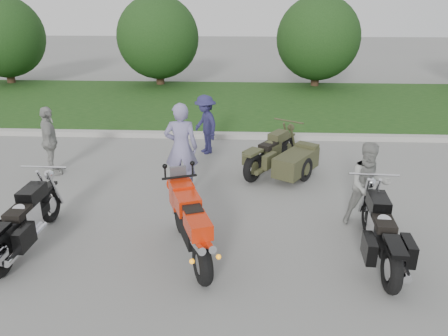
{
  "coord_description": "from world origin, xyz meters",
  "views": [
    {
      "loc": [
        0.92,
        -6.32,
        3.94
      ],
      "look_at": [
        0.52,
        1.57,
        0.8
      ],
      "focal_mm": 35.0,
      "sensor_mm": 36.0,
      "label": 1
    }
  ],
  "objects_px": {
    "person_grey": "(368,185)",
    "sportbike_red": "(191,223)",
    "cruiser_left": "(24,223)",
    "cruiser_right": "(382,235)",
    "cruiser_sidecar": "(285,159)",
    "person_denim": "(205,125)",
    "person_stripe": "(181,148)",
    "person_back": "(50,141)"
  },
  "relations": [
    {
      "from": "cruiser_left",
      "to": "person_grey",
      "type": "height_order",
      "value": "person_grey"
    },
    {
      "from": "person_grey",
      "to": "person_back",
      "type": "bearing_deg",
      "value": 160.93
    },
    {
      "from": "cruiser_sidecar",
      "to": "cruiser_right",
      "type": "bearing_deg",
      "value": -37.84
    },
    {
      "from": "cruiser_left",
      "to": "cruiser_right",
      "type": "bearing_deg",
      "value": 0.68
    },
    {
      "from": "sportbike_red",
      "to": "person_stripe",
      "type": "relative_size",
      "value": 1.1
    },
    {
      "from": "person_stripe",
      "to": "cruiser_right",
      "type": "bearing_deg",
      "value": 141.68
    },
    {
      "from": "cruiser_left",
      "to": "cruiser_right",
      "type": "xyz_separation_m",
      "value": [
        5.74,
        -0.07,
        0.0
      ]
    },
    {
      "from": "person_stripe",
      "to": "person_back",
      "type": "relative_size",
      "value": 1.19
    },
    {
      "from": "cruiser_left",
      "to": "person_denim",
      "type": "relative_size",
      "value": 1.54
    },
    {
      "from": "person_grey",
      "to": "person_back",
      "type": "distance_m",
      "value": 7.03
    },
    {
      "from": "sportbike_red",
      "to": "cruiser_right",
      "type": "bearing_deg",
      "value": -19.47
    },
    {
      "from": "person_grey",
      "to": "person_denim",
      "type": "relative_size",
      "value": 1.01
    },
    {
      "from": "person_stripe",
      "to": "cruiser_left",
      "type": "bearing_deg",
      "value": 45.46
    },
    {
      "from": "cruiser_left",
      "to": "person_grey",
      "type": "bearing_deg",
      "value": 12.52
    },
    {
      "from": "person_denim",
      "to": "cruiser_left",
      "type": "bearing_deg",
      "value": -58.77
    },
    {
      "from": "cruiser_sidecar",
      "to": "person_stripe",
      "type": "height_order",
      "value": "person_stripe"
    },
    {
      "from": "cruiser_right",
      "to": "person_denim",
      "type": "xyz_separation_m",
      "value": [
        -3.2,
        4.97,
        0.31
      ]
    },
    {
      "from": "person_grey",
      "to": "person_back",
      "type": "height_order",
      "value": "person_back"
    },
    {
      "from": "person_grey",
      "to": "person_back",
      "type": "relative_size",
      "value": 0.97
    },
    {
      "from": "person_stripe",
      "to": "person_denim",
      "type": "relative_size",
      "value": 1.24
    },
    {
      "from": "cruiser_left",
      "to": "cruiser_right",
      "type": "relative_size",
      "value": 1.0
    },
    {
      "from": "cruiser_right",
      "to": "person_stripe",
      "type": "relative_size",
      "value": 1.26
    },
    {
      "from": "person_grey",
      "to": "person_denim",
      "type": "height_order",
      "value": "person_grey"
    },
    {
      "from": "sportbike_red",
      "to": "person_back",
      "type": "bearing_deg",
      "value": 117.54
    },
    {
      "from": "cruiser_right",
      "to": "person_grey",
      "type": "distance_m",
      "value": 1.25
    },
    {
      "from": "person_grey",
      "to": "cruiser_sidecar",
      "type": "bearing_deg",
      "value": 118.22
    },
    {
      "from": "cruiser_sidecar",
      "to": "person_denim",
      "type": "distance_m",
      "value": 2.51
    },
    {
      "from": "cruiser_right",
      "to": "cruiser_sidecar",
      "type": "bearing_deg",
      "value": 113.39
    },
    {
      "from": "cruiser_right",
      "to": "person_denim",
      "type": "distance_m",
      "value": 5.92
    },
    {
      "from": "cruiser_right",
      "to": "person_grey",
      "type": "relative_size",
      "value": 1.54
    },
    {
      "from": "sportbike_red",
      "to": "person_denim",
      "type": "distance_m",
      "value": 5.01
    },
    {
      "from": "cruiser_right",
      "to": "person_back",
      "type": "bearing_deg",
      "value": 157.37
    },
    {
      "from": "cruiser_sidecar",
      "to": "person_back",
      "type": "distance_m",
      "value": 5.44
    },
    {
      "from": "sportbike_red",
      "to": "person_grey",
      "type": "bearing_deg",
      "value": 2.16
    },
    {
      "from": "cruiser_sidecar",
      "to": "person_denim",
      "type": "height_order",
      "value": "person_denim"
    },
    {
      "from": "cruiser_right",
      "to": "person_stripe",
      "type": "bearing_deg",
      "value": 147.7
    },
    {
      "from": "cruiser_left",
      "to": "cruiser_sidecar",
      "type": "distance_m",
      "value": 5.64
    },
    {
      "from": "sportbike_red",
      "to": "cruiser_sidecar",
      "type": "relative_size",
      "value": 0.98
    },
    {
      "from": "person_grey",
      "to": "sportbike_red",
      "type": "bearing_deg",
      "value": -159.45
    },
    {
      "from": "person_denim",
      "to": "person_back",
      "type": "distance_m",
      "value": 3.83
    },
    {
      "from": "person_denim",
      "to": "person_grey",
      "type": "bearing_deg",
      "value": 9.62
    },
    {
      "from": "person_back",
      "to": "person_grey",
      "type": "bearing_deg",
      "value": -131.45
    }
  ]
}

